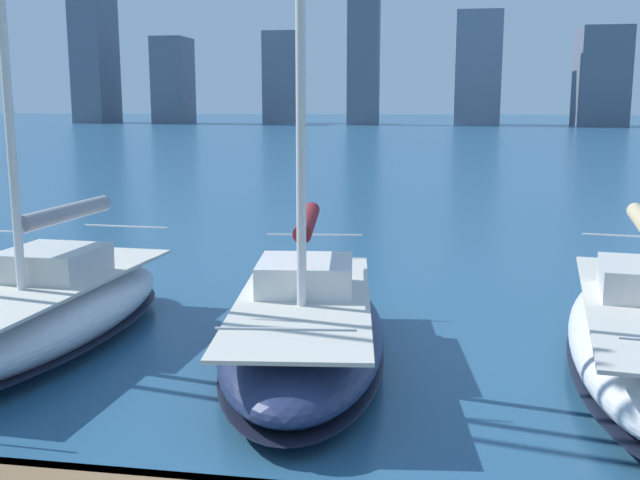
{
  "coord_description": "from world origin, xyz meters",
  "views": [
    {
      "loc": [
        -1.91,
        5.82,
        4.56
      ],
      "look_at": [
        0.19,
        -6.89,
        2.2
      ],
      "focal_mm": 42.0,
      "sensor_mm": 36.0,
      "label": 1
    }
  ],
  "objects": [
    {
      "name": "city_skyline",
      "position": [
        6.36,
        -158.82,
        15.66
      ],
      "size": [
        167.26,
        22.76,
        48.84
      ],
      "color": "slate",
      "rests_on": "ground"
    },
    {
      "name": "sailboat_grey",
      "position": [
        5.5,
        -6.83,
        0.7
      ],
      "size": [
        3.17,
        8.0,
        9.77
      ],
      "color": "silver",
      "rests_on": "ground"
    },
    {
      "name": "sailboat_maroon",
      "position": [
        0.43,
        -6.62,
        0.72
      ],
      "size": [
        3.68,
        7.93,
        11.96
      ],
      "color": "navy",
      "rests_on": "ground"
    }
  ]
}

